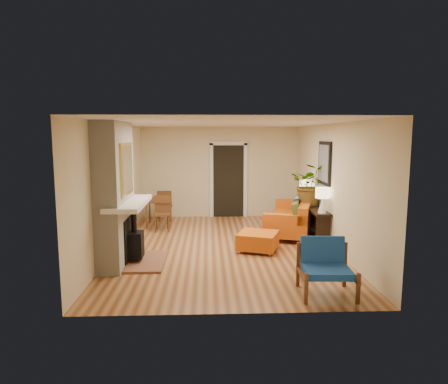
{
  "coord_description": "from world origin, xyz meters",
  "views": [
    {
      "loc": [
        -0.34,
        -8.26,
        2.34
      ],
      "look_at": [
        0.0,
        0.2,
        1.15
      ],
      "focal_mm": 32.0,
      "sensor_mm": 36.0,
      "label": 1
    }
  ],
  "objects_px": {
    "dining_table": "(161,204)",
    "console_table": "(313,213)",
    "blue_chair": "(325,264)",
    "lamp_near": "(322,197)",
    "sofa": "(294,217)",
    "lamp_far": "(306,188)",
    "ottoman": "(258,240)",
    "houseplant": "(311,184)"
  },
  "relations": [
    {
      "from": "blue_chair",
      "to": "lamp_near",
      "type": "xyz_separation_m",
      "value": [
        0.66,
        2.5,
        0.62
      ]
    },
    {
      "from": "dining_table",
      "to": "lamp_far",
      "type": "height_order",
      "value": "lamp_far"
    },
    {
      "from": "dining_table",
      "to": "blue_chair",
      "type": "bearing_deg",
      "value": -57.11
    },
    {
      "from": "blue_chair",
      "to": "houseplant",
      "type": "distance_m",
      "value": 3.58
    },
    {
      "from": "dining_table",
      "to": "lamp_far",
      "type": "xyz_separation_m",
      "value": [
        3.65,
        -0.66,
        0.5
      ]
    },
    {
      "from": "sofa",
      "to": "ottoman",
      "type": "distance_m",
      "value": 1.84
    },
    {
      "from": "ottoman",
      "to": "lamp_near",
      "type": "relative_size",
      "value": 1.79
    },
    {
      "from": "lamp_far",
      "to": "houseplant",
      "type": "relative_size",
      "value": 0.55
    },
    {
      "from": "console_table",
      "to": "lamp_near",
      "type": "bearing_deg",
      "value": -90.0
    },
    {
      "from": "dining_table",
      "to": "lamp_near",
      "type": "xyz_separation_m",
      "value": [
        3.65,
        -2.13,
        0.5
      ]
    },
    {
      "from": "blue_chair",
      "to": "lamp_far",
      "type": "xyz_separation_m",
      "value": [
        0.66,
        3.97,
        0.62
      ]
    },
    {
      "from": "dining_table",
      "to": "lamp_near",
      "type": "distance_m",
      "value": 4.26
    },
    {
      "from": "lamp_far",
      "to": "dining_table",
      "type": "bearing_deg",
      "value": 169.74
    },
    {
      "from": "sofa",
      "to": "dining_table",
      "type": "height_order",
      "value": "sofa"
    },
    {
      "from": "lamp_near",
      "to": "lamp_far",
      "type": "distance_m",
      "value": 1.47
    },
    {
      "from": "sofa",
      "to": "dining_table",
      "type": "xyz_separation_m",
      "value": [
        -3.31,
        0.92,
        0.18
      ]
    },
    {
      "from": "ottoman",
      "to": "lamp_far",
      "type": "xyz_separation_m",
      "value": [
        1.39,
        1.75,
        0.84
      ]
    },
    {
      "from": "ottoman",
      "to": "houseplant",
      "type": "distance_m",
      "value": 2.1
    },
    {
      "from": "ottoman",
      "to": "dining_table",
      "type": "height_order",
      "value": "dining_table"
    },
    {
      "from": "ottoman",
      "to": "houseplant",
      "type": "relative_size",
      "value": 0.98
    },
    {
      "from": "blue_chair",
      "to": "console_table",
      "type": "height_order",
      "value": "blue_chair"
    },
    {
      "from": "sofa",
      "to": "houseplant",
      "type": "bearing_deg",
      "value": -39.54
    },
    {
      "from": "houseplant",
      "to": "lamp_near",
      "type": "bearing_deg",
      "value": -89.39
    },
    {
      "from": "ottoman",
      "to": "lamp_near",
      "type": "distance_m",
      "value": 1.65
    },
    {
      "from": "lamp_far",
      "to": "blue_chair",
      "type": "bearing_deg",
      "value": -99.42
    },
    {
      "from": "lamp_near",
      "to": "sofa",
      "type": "bearing_deg",
      "value": 105.55
    },
    {
      "from": "sofa",
      "to": "blue_chair",
      "type": "relative_size",
      "value": 3.0
    },
    {
      "from": "dining_table",
      "to": "lamp_near",
      "type": "height_order",
      "value": "lamp_near"
    },
    {
      "from": "houseplant",
      "to": "blue_chair",
      "type": "bearing_deg",
      "value": -100.68
    },
    {
      "from": "sofa",
      "to": "lamp_near",
      "type": "xyz_separation_m",
      "value": [
        0.34,
        -1.21,
        0.67
      ]
    },
    {
      "from": "lamp_near",
      "to": "houseplant",
      "type": "xyz_separation_m",
      "value": [
        -0.01,
        0.94,
        0.15
      ]
    },
    {
      "from": "dining_table",
      "to": "console_table",
      "type": "height_order",
      "value": "dining_table"
    },
    {
      "from": "lamp_near",
      "to": "lamp_far",
      "type": "relative_size",
      "value": 1.0
    },
    {
      "from": "sofa",
      "to": "blue_chair",
      "type": "bearing_deg",
      "value": -94.96
    },
    {
      "from": "console_table",
      "to": "houseplant",
      "type": "bearing_deg",
      "value": 92.76
    },
    {
      "from": "sofa",
      "to": "lamp_near",
      "type": "bearing_deg",
      "value": -74.45
    },
    {
      "from": "dining_table",
      "to": "houseplant",
      "type": "bearing_deg",
      "value": -18.11
    },
    {
      "from": "lamp_far",
      "to": "houseplant",
      "type": "xyz_separation_m",
      "value": [
        -0.01,
        -0.53,
        0.15
      ]
    },
    {
      "from": "dining_table",
      "to": "console_table",
      "type": "bearing_deg",
      "value": -20.95
    },
    {
      "from": "houseplant",
      "to": "lamp_far",
      "type": "bearing_deg",
      "value": 88.92
    },
    {
      "from": "console_table",
      "to": "lamp_near",
      "type": "relative_size",
      "value": 3.43
    },
    {
      "from": "ottoman",
      "to": "blue_chair",
      "type": "bearing_deg",
      "value": -71.66
    }
  ]
}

